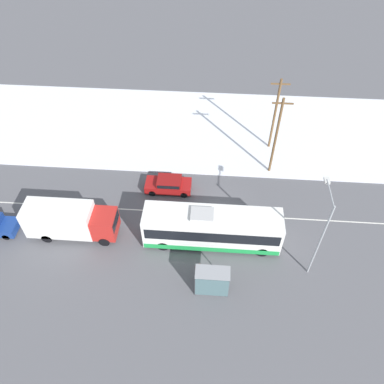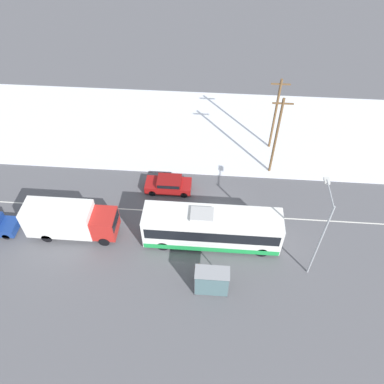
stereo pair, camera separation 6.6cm
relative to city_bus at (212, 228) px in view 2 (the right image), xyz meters
The scene contains 11 objects.
ground_plane 3.44m from the city_bus, 75.26° to the left, with size 120.00×120.00×0.00m, color #56565B.
snow_lot 15.35m from the city_bus, 87.14° to the left, with size 80.00×14.68×0.12m.
lane_marking_center 3.44m from the city_bus, 75.26° to the left, with size 60.00×0.12×0.00m.
city_bus is the anchor object (origin of this frame).
box_truck 11.68m from the city_bus, behind, with size 7.43×2.30×3.14m.
sedan_car 7.04m from the city_bus, 126.98° to the left, with size 4.25×1.80×1.42m.
pedestrian_at_stop 3.64m from the city_bus, 102.91° to the right, with size 0.64×0.28×1.76m.
bus_shelter 4.75m from the city_bus, 87.72° to the right, with size 2.51×1.20×2.40m.
streetlamp 8.47m from the city_bus, 13.57° to the right, with size 0.36×2.91×7.74m.
utility_pole_roadside 10.72m from the city_bus, 58.74° to the left, with size 1.80×0.24×8.33m.
utility_pole_snowlot 14.04m from the city_bus, 66.06° to the left, with size 1.80×0.24×7.96m.
Camera 2 is at (-0.95, -21.50, 25.51)m, focal length 35.00 mm.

